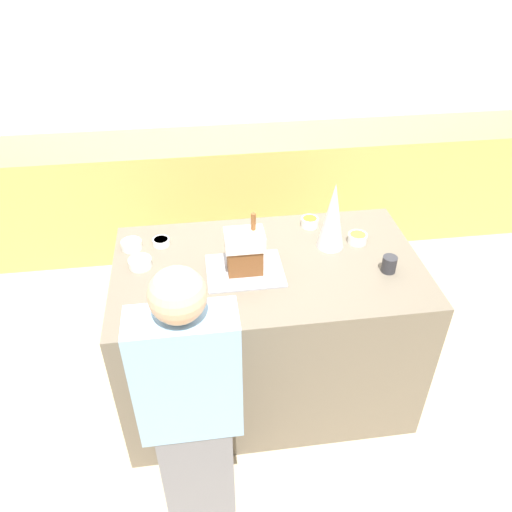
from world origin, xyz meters
TOP-DOWN VIEW (x-y plane):
  - ground_plane at (0.00, 0.00)m, footprint 12.00×12.00m
  - wall_back at (0.00, 2.04)m, footprint 8.00×0.05m
  - back_cabinet_block at (0.00, 1.71)m, footprint 6.00×0.60m
  - kitchen_island at (0.00, 0.00)m, footprint 1.61×0.93m
  - baking_tray at (-0.13, -0.04)m, footprint 0.39×0.32m
  - gingerbread_house at (-0.13, -0.04)m, footprint 0.19×0.14m
  - decorative_tree at (0.36, 0.12)m, footprint 0.15×0.15m
  - candy_bowl_near_tray_left at (-0.55, 0.26)m, footprint 0.09×0.09m
  - candy_bowl_behind_tray at (0.52, 0.14)m, footprint 0.11×0.11m
  - candy_bowl_front_corner at (-0.71, 0.24)m, footprint 0.11×0.11m
  - candy_bowl_far_right at (0.30, 0.33)m, footprint 0.10×0.10m
  - candy_bowl_center_rear at (-0.65, 0.07)m, footprint 0.12×0.12m
  - mug at (0.60, -0.14)m, footprint 0.07×0.07m
  - person at (-0.43, -0.75)m, footprint 0.40×0.50m

SIDE VIEW (x-z plane):
  - ground_plane at x=0.00m, z-range 0.00..0.00m
  - back_cabinet_block at x=0.00m, z-range 0.00..0.93m
  - kitchen_island at x=0.00m, z-range 0.00..0.95m
  - person at x=-0.43m, z-range 0.03..1.56m
  - baking_tray at x=-0.13m, z-range 0.95..0.96m
  - candy_bowl_near_tray_left at x=-0.55m, z-range 0.95..0.99m
  - candy_bowl_center_rear at x=-0.65m, z-range 0.95..1.00m
  - candy_bowl_front_corner at x=-0.71m, z-range 0.95..1.00m
  - candy_bowl_behind_tray at x=0.52m, z-range 0.95..1.01m
  - candy_bowl_far_right at x=0.30m, z-range 0.96..1.01m
  - mug at x=0.60m, z-range 0.95..1.04m
  - gingerbread_house at x=-0.13m, z-range 0.92..1.24m
  - decorative_tree at x=0.36m, z-range 0.95..1.33m
  - wall_back at x=0.00m, z-range 0.00..2.60m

